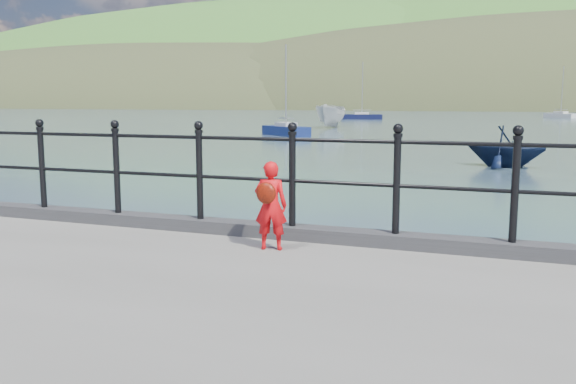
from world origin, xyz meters
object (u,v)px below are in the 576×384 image
at_px(child, 270,205).
at_px(sailboat_left, 362,117).
at_px(railing, 244,166).
at_px(launch_white, 331,116).
at_px(sailboat_port, 286,131).
at_px(launch_navy, 505,146).
at_px(sailboat_deep, 561,116).

relative_size(child, sailboat_left, 0.12).
xyz_separation_m(railing, child, (0.57, -0.59, -0.34)).
relative_size(launch_white, sailboat_port, 0.86).
height_order(launch_navy, sailboat_left, sailboat_left).
distance_m(sailboat_deep, sailboat_left, 32.06).
xyz_separation_m(railing, sailboat_port, (-13.13, 36.39, -1.48)).
distance_m(child, sailboat_port, 39.45).
distance_m(launch_navy, sailboat_deep, 77.26).
height_order(railing, sailboat_deep, sailboat_deep).
xyz_separation_m(child, launch_white, (-14.03, 50.16, -0.34)).
bearing_deg(sailboat_port, launch_white, 128.86).
bearing_deg(sailboat_port, sailboat_deep, 106.59).
bearing_deg(railing, child, -46.04).
height_order(sailboat_deep, sailboat_left, sailboat_left).
bearing_deg(launch_navy, railing, -167.10).
bearing_deg(launch_white, child, -75.81).
height_order(railing, sailboat_port, sailboat_port).
bearing_deg(launch_navy, child, -165.21).
bearing_deg(child, launch_navy, -108.22).
distance_m(child, sailboat_deep, 96.79).
bearing_deg(sailboat_left, launch_white, -95.44).
distance_m(railing, child, 0.88).
distance_m(railing, sailboat_deep, 96.27).
bearing_deg(sailboat_deep, sailboat_left, -101.41).
xyz_separation_m(sailboat_port, sailboat_deep, (22.57, 59.40, 0.00)).
height_order(launch_navy, sailboat_port, sailboat_port).
xyz_separation_m(sailboat_port, sailboat_left, (-4.23, 41.80, -0.00)).
bearing_deg(sailboat_deep, child, -49.97).
distance_m(launch_white, launch_navy, 34.72).
xyz_separation_m(child, launch_navy, (2.10, 19.42, -0.67)).
height_order(child, launch_navy, child).
xyz_separation_m(child, sailboat_port, (-13.70, 36.98, -1.15)).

